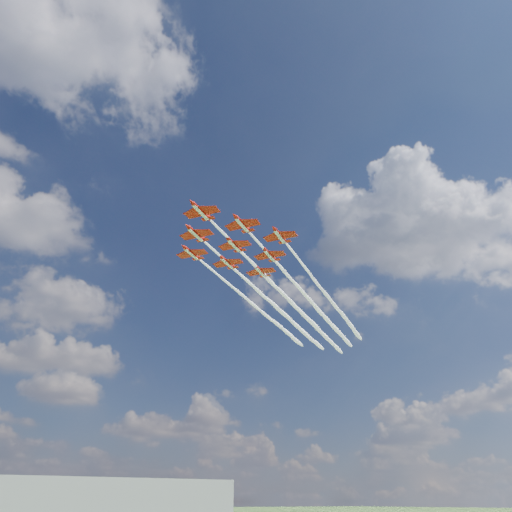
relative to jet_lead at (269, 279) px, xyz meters
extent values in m
cylinder|color=#B8140A|center=(-41.63, -30.83, 0.00)|extent=(7.78, 6.20, 1.21)
cone|color=#B8140A|center=(-46.05, -34.10, 0.00)|extent=(2.49, 2.28, 1.21)
cone|color=#B8140A|center=(-37.48, -27.76, 0.00)|extent=(1.98, 1.86, 1.10)
ellipsoid|color=black|center=(-43.40, -32.14, 0.49)|extent=(2.43, 2.16, 0.79)
cube|color=#B8140A|center=(-41.19, -30.51, -0.06)|extent=(8.84, 10.22, 0.15)
cube|color=#B8140A|center=(-38.10, -28.22, 0.00)|extent=(3.59, 4.10, 0.13)
cube|color=#B8140A|center=(-37.92, -28.09, 0.99)|extent=(1.50, 1.17, 1.98)
cube|color=white|center=(-41.63, -30.83, -0.55)|extent=(7.21, 5.70, 0.13)
cylinder|color=#B8140A|center=(-28.17, -30.48, 0.00)|extent=(7.78, 6.20, 1.21)
cone|color=#B8140A|center=(-32.58, -33.75, 0.00)|extent=(2.49, 2.28, 1.21)
cone|color=#B8140A|center=(-24.02, -27.41, 0.00)|extent=(1.98, 1.86, 1.10)
ellipsoid|color=black|center=(-29.94, -31.79, 0.49)|extent=(2.43, 2.16, 0.79)
cube|color=#B8140A|center=(-27.73, -30.15, -0.06)|extent=(8.84, 10.22, 0.15)
cube|color=#B8140A|center=(-24.64, -27.86, 0.00)|extent=(3.59, 4.10, 0.13)
cube|color=#B8140A|center=(-24.46, -27.73, 0.99)|extent=(1.50, 1.17, 1.98)
cube|color=white|center=(-28.17, -30.48, -0.55)|extent=(7.21, 5.70, 0.13)
cylinder|color=#B8140A|center=(-37.37, -18.06, 0.00)|extent=(7.78, 6.20, 1.21)
cone|color=#B8140A|center=(-41.78, -21.33, 0.00)|extent=(2.49, 2.28, 1.21)
cone|color=#B8140A|center=(-33.22, -14.98, 0.00)|extent=(1.98, 1.86, 1.10)
ellipsoid|color=black|center=(-39.14, -19.37, 0.49)|extent=(2.43, 2.16, 0.79)
cube|color=#B8140A|center=(-36.93, -17.73, -0.06)|extent=(8.84, 10.22, 0.15)
cube|color=#B8140A|center=(-33.84, -15.44, 0.00)|extent=(3.59, 4.10, 0.13)
cube|color=#B8140A|center=(-33.66, -15.31, 0.99)|extent=(1.50, 1.17, 1.98)
cube|color=white|center=(-37.37, -18.06, -0.55)|extent=(7.21, 5.70, 0.13)
cylinder|color=#B8140A|center=(-14.71, -30.13, 0.00)|extent=(7.78, 6.20, 1.21)
cone|color=#B8140A|center=(-19.12, -33.40, 0.00)|extent=(2.49, 2.28, 1.21)
cone|color=#B8140A|center=(-10.55, -27.05, 0.00)|extent=(1.98, 1.86, 1.10)
ellipsoid|color=black|center=(-16.47, -31.43, 0.49)|extent=(2.43, 2.16, 0.79)
cube|color=#B8140A|center=(-14.26, -29.80, -0.06)|extent=(8.84, 10.22, 0.15)
cube|color=#B8140A|center=(-11.17, -27.51, 0.00)|extent=(3.59, 4.10, 0.13)
cube|color=#B8140A|center=(-11.00, -27.38, 0.99)|extent=(1.50, 1.17, 1.98)
cube|color=white|center=(-14.71, -30.13, -0.55)|extent=(7.21, 5.70, 0.13)
cylinder|color=#B8140A|center=(-23.91, -17.70, 0.00)|extent=(7.78, 6.20, 1.21)
cone|color=#B8140A|center=(-28.32, -20.97, 0.00)|extent=(2.49, 2.28, 1.21)
cone|color=#B8140A|center=(-19.75, -14.63, 0.00)|extent=(1.98, 1.86, 1.10)
ellipsoid|color=black|center=(-25.67, -19.01, 0.49)|extent=(2.43, 2.16, 0.79)
cube|color=#B8140A|center=(-23.46, -17.38, -0.06)|extent=(8.84, 10.22, 0.15)
cube|color=#B8140A|center=(-20.37, -15.09, 0.00)|extent=(3.59, 4.10, 0.13)
cube|color=#B8140A|center=(-20.20, -14.96, 0.99)|extent=(1.50, 1.17, 1.98)
cube|color=white|center=(-23.91, -17.70, -0.55)|extent=(7.21, 5.70, 0.13)
cylinder|color=#B8140A|center=(-33.10, -5.28, 0.00)|extent=(7.78, 6.20, 1.21)
cone|color=#B8140A|center=(-37.52, -8.55, 0.00)|extent=(2.49, 2.28, 1.21)
cone|color=#B8140A|center=(-28.95, -2.21, 0.00)|extent=(1.98, 1.86, 1.10)
ellipsoid|color=black|center=(-34.87, -6.59, 0.49)|extent=(2.43, 2.16, 0.79)
cube|color=#B8140A|center=(-32.66, -4.95, -0.06)|extent=(8.84, 10.22, 0.15)
cube|color=#B8140A|center=(-29.57, -2.67, 0.00)|extent=(3.59, 4.10, 0.13)
cube|color=#B8140A|center=(-29.40, -2.53, 0.99)|extent=(1.50, 1.17, 1.98)
cube|color=white|center=(-33.10, -5.28, -0.55)|extent=(7.21, 5.70, 0.13)
cylinder|color=#B8140A|center=(-10.44, -17.35, 0.00)|extent=(7.78, 6.20, 1.21)
cone|color=#B8140A|center=(-14.86, -20.62, 0.00)|extent=(2.49, 2.28, 1.21)
cone|color=#B8140A|center=(-6.29, -14.28, 0.00)|extent=(1.98, 1.86, 1.10)
ellipsoid|color=black|center=(-12.21, -18.66, 0.49)|extent=(2.43, 2.16, 0.79)
cube|color=#B8140A|center=(-10.00, -17.02, -0.06)|extent=(8.84, 10.22, 0.15)
cube|color=#B8140A|center=(-6.91, -14.73, 0.00)|extent=(3.59, 4.10, 0.13)
cube|color=#B8140A|center=(-6.73, -14.60, 0.99)|extent=(1.50, 1.17, 1.98)
cube|color=white|center=(-10.44, -17.35, -0.55)|extent=(7.21, 5.70, 0.13)
cylinder|color=#B8140A|center=(-19.64, -4.93, 0.00)|extent=(7.78, 6.20, 1.21)
cone|color=#B8140A|center=(-24.06, -8.20, 0.00)|extent=(2.49, 2.28, 1.21)
cone|color=#B8140A|center=(-15.49, -1.85, 0.00)|extent=(1.98, 1.86, 1.10)
ellipsoid|color=black|center=(-21.41, -6.24, 0.49)|extent=(2.43, 2.16, 0.79)
cube|color=#B8140A|center=(-19.20, -4.60, -0.06)|extent=(8.84, 10.22, 0.15)
cube|color=#B8140A|center=(-16.11, -2.31, 0.00)|extent=(3.59, 4.10, 0.13)
cube|color=#B8140A|center=(-15.93, -2.18, 0.99)|extent=(1.50, 1.17, 1.98)
cube|color=white|center=(-19.64, -4.93, -0.55)|extent=(7.21, 5.70, 0.13)
cylinder|color=#B8140A|center=(-6.18, -4.58, 0.00)|extent=(7.78, 6.20, 1.21)
cone|color=#B8140A|center=(-10.59, -7.85, 0.00)|extent=(2.49, 2.28, 1.21)
cone|color=#B8140A|center=(-2.03, -1.50, 0.00)|extent=(1.98, 1.86, 1.10)
ellipsoid|color=black|center=(-7.94, -5.88, 0.49)|extent=(2.43, 2.16, 0.79)
cube|color=#B8140A|center=(-5.74, -4.25, -0.06)|extent=(8.84, 10.22, 0.15)
cube|color=#B8140A|center=(-2.64, -1.96, 0.00)|extent=(3.59, 4.10, 0.13)
cube|color=#B8140A|center=(-2.47, -1.83, 0.99)|extent=(1.50, 1.17, 1.98)
cube|color=white|center=(-6.18, -4.58, -0.55)|extent=(7.21, 5.70, 0.13)
camera|label=1|loc=(-89.42, -141.94, -73.26)|focal=35.00mm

